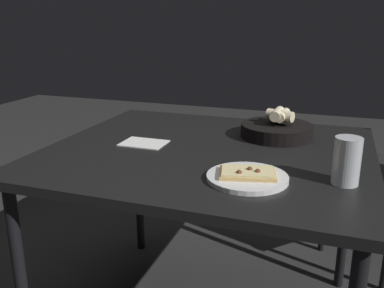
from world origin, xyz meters
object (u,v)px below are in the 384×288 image
object	(u,v)px
bread_basket	(277,129)
beer_glass	(347,164)
dining_table	(208,165)
pizza_plate	(247,176)

from	to	relation	value
bread_basket	beer_glass	xyz separation A→B (m)	(0.25, -0.41, 0.03)
dining_table	bread_basket	bearing A→B (deg)	48.08
pizza_plate	bread_basket	distance (m)	0.47
dining_table	bread_basket	size ratio (longest dim) A/B	4.08
pizza_plate	beer_glass	xyz separation A→B (m)	(0.26, 0.06, 0.05)
pizza_plate	bread_basket	bearing A→B (deg)	88.17
bread_basket	beer_glass	size ratio (longest dim) A/B	2.04
pizza_plate	dining_table	bearing A→B (deg)	127.95
pizza_plate	bread_basket	xyz separation A→B (m)	(0.02, 0.47, 0.02)
dining_table	pizza_plate	distance (m)	0.32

